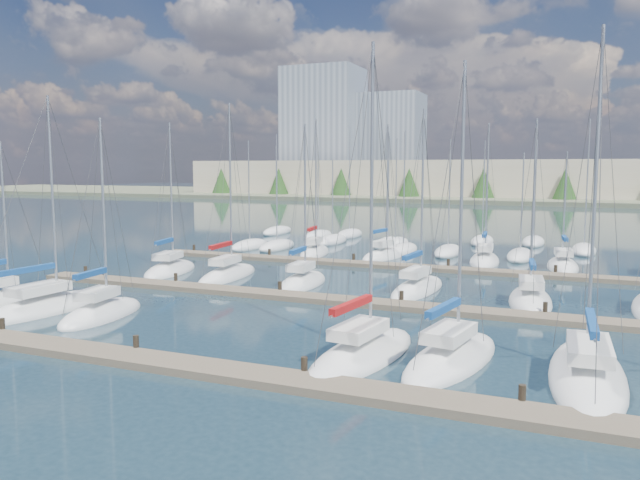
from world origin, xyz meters
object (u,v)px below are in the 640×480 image
at_px(sailboat_l, 530,301).
at_px(sailboat_d, 363,354).
at_px(sailboat_b, 46,308).
at_px(sailboat_k, 417,289).
at_px(sailboat_f, 587,375).
at_px(sailboat_h, 170,270).
at_px(sailboat_q, 563,266).
at_px(sailboat_o, 384,256).
at_px(sailboat_n, 315,253).
at_px(sailboat_e, 452,358).
at_px(sailboat_j, 302,282).
at_px(sailboat_c, 101,314).
at_px(sailboat_p, 484,261).
at_px(sailboat_i, 228,275).
at_px(sailboat_a, 0,301).

bearing_deg(sailboat_l, sailboat_d, -118.42).
bearing_deg(sailboat_b, sailboat_k, 41.12).
height_order(sailboat_f, sailboat_h, sailboat_f).
relative_size(sailboat_q, sailboat_o, 0.80).
xyz_separation_m(sailboat_n, sailboat_q, (21.61, 0.47, -0.02)).
bearing_deg(sailboat_e, sailboat_j, 143.61).
distance_m(sailboat_c, sailboat_d, 15.58).
height_order(sailboat_c, sailboat_b, sailboat_b).
bearing_deg(sailboat_e, sailboat_h, 159.61).
bearing_deg(sailboat_p, sailboat_n, 178.86).
height_order(sailboat_f, sailboat_c, sailboat_f).
bearing_deg(sailboat_o, sailboat_e, -56.61).
relative_size(sailboat_i, sailboat_j, 1.15).
height_order(sailboat_d, sailboat_p, sailboat_d).
distance_m(sailboat_h, sailboat_q, 31.29).
xyz_separation_m(sailboat_l, sailboat_p, (-4.85, 15.41, 0.01)).
distance_m(sailboat_e, sailboat_j, 18.49).
bearing_deg(sailboat_h, sailboat_c, -80.06).
relative_size(sailboat_i, sailboat_q, 1.33).
relative_size(sailboat_l, sailboat_h, 0.96).
relative_size(sailboat_f, sailboat_a, 1.36).
distance_m(sailboat_i, sailboat_p, 22.08).
bearing_deg(sailboat_f, sailboat_i, 148.06).
distance_m(sailboat_i, sailboat_d, 21.45).
height_order(sailboat_f, sailboat_l, sailboat_f).
relative_size(sailboat_l, sailboat_p, 0.93).
distance_m(sailboat_e, sailboat_i, 23.68).
xyz_separation_m(sailboat_l, sailboat_d, (-5.74, -14.09, 0.01)).
xyz_separation_m(sailboat_j, sailboat_p, (10.12, 15.33, 0.00)).
xyz_separation_m(sailboat_a, sailboat_p, (24.16, 27.82, 0.00)).
height_order(sailboat_o, sailboat_d, sailboat_d).
xyz_separation_m(sailboat_e, sailboat_k, (-4.97, 14.14, 0.01)).
bearing_deg(sailboat_h, sailboat_j, -16.01).
relative_size(sailboat_l, sailboat_j, 0.99).
bearing_deg(sailboat_e, sailboat_c, -172.33).
height_order(sailboat_e, sailboat_b, sailboat_e).
height_order(sailboat_k, sailboat_o, sailboat_o).
distance_m(sailboat_e, sailboat_o, 30.33).
height_order(sailboat_i, sailboat_c, sailboat_i).
height_order(sailboat_f, sailboat_o, sailboat_f).
distance_m(sailboat_f, sailboat_i, 28.09).
relative_size(sailboat_i, sailboat_b, 1.05).
distance_m(sailboat_c, sailboat_b, 3.93).
bearing_deg(sailboat_j, sailboat_b, -132.80).
bearing_deg(sailboat_e, sailboat_l, 90.46).
height_order(sailboat_i, sailboat_j, sailboat_i).
relative_size(sailboat_f, sailboat_h, 1.15).
bearing_deg(sailboat_i, sailboat_a, -125.43).
relative_size(sailboat_i, sailboat_d, 0.97).
xyz_separation_m(sailboat_i, sailboat_c, (0.06, -13.24, -0.01)).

